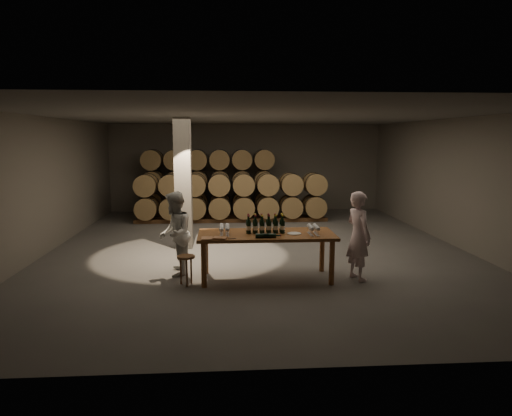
{
  "coord_description": "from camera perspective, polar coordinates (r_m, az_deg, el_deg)",
  "views": [
    {
      "loc": [
        -0.78,
        -11.0,
        2.7
      ],
      "look_at": [
        -0.07,
        -0.61,
        1.1
      ],
      "focal_mm": 32.0,
      "sensor_mm": 36.0,
      "label": 1
    }
  ],
  "objects": [
    {
      "name": "person_man",
      "position": [
        8.92,
        12.68,
        -3.42
      ],
      "size": [
        0.6,
        0.73,
        1.71
      ],
      "primitive_type": "imported",
      "rotation": [
        0.0,
        0.0,
        1.91
      ],
      "color": "silver",
      "rests_on": "ground"
    },
    {
      "name": "barrel_stack_front",
      "position": [
        14.92,
        -3.07,
        1.51
      ],
      "size": [
        6.26,
        0.95,
        1.57
      ],
      "color": "brown",
      "rests_on": "ground"
    },
    {
      "name": "person_woman",
      "position": [
        9.15,
        -10.11,
        -3.18
      ],
      "size": [
        0.65,
        0.82,
        1.67
      ],
      "primitive_type": "imported",
      "rotation": [
        0.0,
        0.0,
        -1.55
      ],
      "color": "silver",
      "rests_on": "ground"
    },
    {
      "name": "stool",
      "position": [
        8.57,
        -8.74,
        -6.58
      ],
      "size": [
        0.33,
        0.33,
        0.55
      ],
      "rotation": [
        0.0,
        0.0,
        0.17
      ],
      "color": "brown",
      "rests_on": "ground"
    },
    {
      "name": "pen",
      "position": [
        8.25,
        -3.02,
        -3.85
      ],
      "size": [
        0.14,
        0.02,
        0.01
      ],
      "primitive_type": "cylinder",
      "rotation": [
        0.0,
        1.57,
        0.08
      ],
      "color": "black",
      "rests_on": "tasting_table"
    },
    {
      "name": "tasting_table",
      "position": [
        8.75,
        1.31,
        -3.85
      ],
      "size": [
        2.6,
        1.1,
        0.9
      ],
      "color": "brown",
      "rests_on": "ground"
    },
    {
      "name": "glass_cluster_left",
      "position": [
        8.63,
        -3.97,
        -2.47
      ],
      "size": [
        0.2,
        0.53,
        0.18
      ],
      "color": "silver",
      "rests_on": "tasting_table"
    },
    {
      "name": "bottle_cluster",
      "position": [
        8.76,
        1.17,
        -2.28
      ],
      "size": [
        0.74,
        0.24,
        0.36
      ],
      "color": "black",
      "rests_on": "tasting_table"
    },
    {
      "name": "barrel_stack_back",
      "position": [
        16.28,
        -5.91,
        3.39
      ],
      "size": [
        4.7,
        0.95,
        2.31
      ],
      "color": "brown",
      "rests_on": "ground"
    },
    {
      "name": "notebook_corner",
      "position": [
        8.28,
        -6.15,
        -3.8
      ],
      "size": [
        0.21,
        0.26,
        0.02
      ],
      "primitive_type": "cube",
      "rotation": [
        0.0,
        0.0,
        0.02
      ],
      "color": "brown",
      "rests_on": "tasting_table"
    },
    {
      "name": "glass_cluster_right",
      "position": [
        8.69,
        7.18,
        -2.44
      ],
      "size": [
        0.2,
        0.42,
        0.18
      ],
      "color": "silver",
      "rests_on": "tasting_table"
    },
    {
      "name": "plate",
      "position": [
        8.69,
        4.8,
        -3.2
      ],
      "size": [
        0.26,
        0.26,
        0.02
      ],
      "primitive_type": "cylinder",
      "color": "silver",
      "rests_on": "tasting_table"
    },
    {
      "name": "lying_bottles",
      "position": [
        8.32,
        1.3,
        -3.48
      ],
      "size": [
        0.47,
        0.08,
        0.08
      ],
      "color": "black",
      "rests_on": "tasting_table"
    },
    {
      "name": "room",
      "position": [
        11.3,
        -9.08,
        3.04
      ],
      "size": [
        12.0,
        12.0,
        12.0
      ],
      "color": "#565350",
      "rests_on": "ground"
    },
    {
      "name": "notebook_near",
      "position": [
        8.28,
        -4.53,
        -3.76
      ],
      "size": [
        0.29,
        0.25,
        0.03
      ],
      "primitive_type": "cube",
      "rotation": [
        0.0,
        0.0,
        -0.24
      ],
      "color": "brown",
      "rests_on": "tasting_table"
    }
  ]
}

